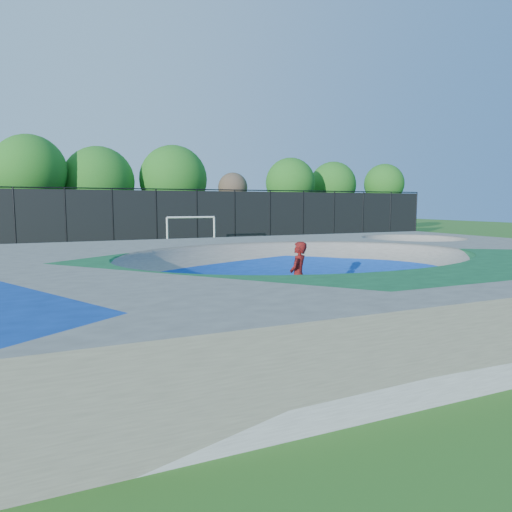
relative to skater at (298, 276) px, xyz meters
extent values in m
plane|color=#2C651C|center=(0.55, 0.78, -0.96)|extent=(120.00, 120.00, 0.00)
cube|color=gray|center=(0.55, 0.78, -0.21)|extent=(22.00, 14.00, 1.50)
imported|color=red|center=(0.00, 0.00, 0.00)|extent=(0.83, 0.80, 1.91)
cube|color=black|center=(0.00, 0.00, -0.93)|extent=(0.68, 0.73, 0.05)
cylinder|color=silver|center=(0.38, 17.72, 0.09)|extent=(0.12, 0.12, 2.09)
cylinder|color=silver|center=(3.51, 17.72, 0.09)|extent=(0.12, 0.12, 2.09)
cylinder|color=silver|center=(1.95, 17.72, 1.13)|extent=(3.13, 0.12, 0.12)
cylinder|color=black|center=(-8.45, 21.78, 1.04)|extent=(0.09, 0.09, 4.00)
cylinder|color=black|center=(-5.45, 21.78, 1.04)|extent=(0.09, 0.09, 4.00)
cylinder|color=black|center=(-2.45, 21.78, 1.04)|extent=(0.09, 0.09, 4.00)
cylinder|color=black|center=(0.55, 21.78, 1.04)|extent=(0.09, 0.09, 4.00)
cylinder|color=black|center=(3.55, 21.78, 1.04)|extent=(0.09, 0.09, 4.00)
cylinder|color=black|center=(6.55, 21.78, 1.04)|extent=(0.09, 0.09, 4.00)
cylinder|color=black|center=(9.55, 21.78, 1.04)|extent=(0.09, 0.09, 4.00)
cylinder|color=black|center=(12.55, 21.78, 1.04)|extent=(0.09, 0.09, 4.00)
cylinder|color=black|center=(15.55, 21.78, 1.04)|extent=(0.09, 0.09, 4.00)
cylinder|color=black|center=(18.55, 21.78, 1.04)|extent=(0.09, 0.09, 4.00)
cylinder|color=black|center=(21.55, 21.78, 1.04)|extent=(0.09, 0.09, 4.00)
cylinder|color=black|center=(24.55, 21.78, 1.04)|extent=(0.09, 0.09, 4.00)
cube|color=black|center=(0.55, 21.78, 1.04)|extent=(48.00, 0.03, 3.80)
cylinder|color=black|center=(0.55, 21.78, 3.04)|extent=(48.00, 0.08, 0.08)
cylinder|color=#402D20|center=(-7.62, 26.62, 0.77)|extent=(0.44, 0.44, 3.45)
sphere|color=#1F671B|center=(-7.62, 26.62, 4.44)|extent=(5.18, 5.18, 5.18)
cylinder|color=#402D20|center=(-2.74, 27.94, 0.35)|extent=(0.44, 0.44, 2.61)
sphere|color=#1F671B|center=(-2.74, 27.94, 3.76)|extent=(5.61, 5.61, 5.61)
cylinder|color=#402D20|center=(3.32, 27.95, 0.49)|extent=(0.44, 0.44, 2.90)
sphere|color=#1F671B|center=(3.32, 27.95, 4.09)|extent=(5.73, 5.73, 5.73)
cylinder|color=#402D20|center=(8.37, 26.95, 0.69)|extent=(0.44, 0.44, 3.29)
sphere|color=brown|center=(8.37, 26.95, 3.44)|extent=(2.60, 2.60, 2.60)
cylinder|color=#402D20|center=(13.42, 25.68, 0.63)|extent=(0.44, 0.44, 3.18)
sphere|color=#1F671B|center=(13.42, 25.68, 3.88)|extent=(4.43, 4.43, 4.43)
cylinder|color=#402D20|center=(18.88, 27.11, 0.60)|extent=(0.44, 0.44, 3.11)
sphere|color=#1F671B|center=(18.88, 27.11, 3.83)|extent=(4.48, 4.48, 4.48)
cylinder|color=#402D20|center=(24.62, 26.54, 0.78)|extent=(0.44, 0.44, 3.48)
sphere|color=#1F671B|center=(24.62, 26.54, 4.02)|extent=(4.00, 4.00, 4.00)
camera|label=1|loc=(-6.12, -10.96, 1.99)|focal=32.00mm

